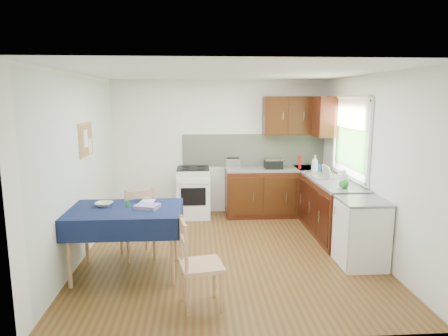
{
  "coord_description": "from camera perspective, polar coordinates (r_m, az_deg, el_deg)",
  "views": [
    {
      "loc": [
        -0.41,
        -5.37,
        2.18
      ],
      "look_at": [
        -0.04,
        0.18,
        1.19
      ],
      "focal_mm": 32.0,
      "sensor_mm": 36.0,
      "label": 1
    }
  ],
  "objects": [
    {
      "name": "floor",
      "position": [
        5.81,
        0.55,
        -11.98
      ],
      "size": [
        4.2,
        4.2,
        0.0
      ],
      "primitive_type": "plane",
      "color": "#553216",
      "rests_on": "ground"
    },
    {
      "name": "ceiling",
      "position": [
        5.4,
        0.6,
        13.46
      ],
      "size": [
        4.0,
        4.2,
        0.02
      ],
      "primitive_type": "cube",
      "color": "white",
      "rests_on": "wall_back"
    },
    {
      "name": "wall_back",
      "position": [
        7.54,
        -0.63,
        2.97
      ],
      "size": [
        4.0,
        0.02,
        2.5
      ],
      "primitive_type": "cube",
      "color": "white",
      "rests_on": "ground"
    },
    {
      "name": "wall_front",
      "position": [
        3.42,
        3.23,
        -5.71
      ],
      "size": [
        4.0,
        0.02,
        2.5
      ],
      "primitive_type": "cube",
      "color": "white",
      "rests_on": "ground"
    },
    {
      "name": "wall_left",
      "position": [
        5.68,
        -19.99,
        0.02
      ],
      "size": [
        0.02,
        4.2,
        2.5
      ],
      "primitive_type": "cube",
      "color": "silver",
      "rests_on": "ground"
    },
    {
      "name": "wall_right",
      "position": [
        5.96,
        20.13,
        0.46
      ],
      "size": [
        0.02,
        4.2,
        2.5
      ],
      "primitive_type": "cube",
      "color": "white",
      "rests_on": "ground"
    },
    {
      "name": "base_cabinets",
      "position": [
        7.08,
        10.83,
        -4.44
      ],
      "size": [
        1.9,
        2.3,
        0.86
      ],
      "color": "black",
      "rests_on": "ground"
    },
    {
      "name": "worktop_back",
      "position": [
        7.43,
        7.61,
        -0.11
      ],
      "size": [
        1.9,
        0.6,
        0.04
      ],
      "primitive_type": "cube",
      "color": "slate",
      "rests_on": "base_cabinets"
    },
    {
      "name": "worktop_right",
      "position": [
        6.51,
        15.22,
        -1.82
      ],
      "size": [
        0.6,
        1.7,
        0.04
      ],
      "primitive_type": "cube",
      "color": "slate",
      "rests_on": "base_cabinets"
    },
    {
      "name": "worktop_corner",
      "position": [
        7.59,
        12.43,
        -0.05
      ],
      "size": [
        0.6,
        0.6,
        0.04
      ],
      "primitive_type": "cube",
      "color": "slate",
      "rests_on": "base_cabinets"
    },
    {
      "name": "splashback",
      "position": [
        7.59,
        4.29,
        2.61
      ],
      "size": [
        2.7,
        0.02,
        0.6
      ],
      "primitive_type": "cube",
      "color": "beige",
      "rests_on": "wall_back"
    },
    {
      "name": "upper_cabinets",
      "position": [
        7.43,
        11.41,
        7.32
      ],
      "size": [
        1.2,
        0.85,
        0.7
      ],
      "color": "black",
      "rests_on": "wall_back"
    },
    {
      "name": "stove",
      "position": [
        7.37,
        -4.38,
        -3.47
      ],
      "size": [
        0.6,
        0.61,
        0.92
      ],
      "color": "white",
      "rests_on": "ground"
    },
    {
      "name": "window",
      "position": [
        6.54,
        17.65,
        4.95
      ],
      "size": [
        0.04,
        1.48,
        1.26
      ],
      "color": "#2D5824",
      "rests_on": "wall_right"
    },
    {
      "name": "fridge",
      "position": [
        5.54,
        19.05,
        -8.8
      ],
      "size": [
        0.58,
        0.6,
        0.89
      ],
      "color": "white",
      "rests_on": "ground"
    },
    {
      "name": "corkboard",
      "position": [
        5.91,
        -19.12,
        3.87
      ],
      "size": [
        0.04,
        0.62,
        0.47
      ],
      "color": "tan",
      "rests_on": "wall_left"
    },
    {
      "name": "dining_table",
      "position": [
        5.09,
        -13.91,
        -6.76
      ],
      "size": [
        1.38,
        0.94,
        0.84
      ],
      "rotation": [
        0.0,
        0.0,
        -0.39
      ],
      "color": "#0F153F",
      "rests_on": "ground"
    },
    {
      "name": "chair_far",
      "position": [
        5.58,
        -12.21,
        -7.37
      ],
      "size": [
        0.59,
        0.59,
        1.0
      ],
      "rotation": [
        0.0,
        0.0,
        3.57
      ],
      "color": "tan",
      "rests_on": "ground"
    },
    {
      "name": "chair_near",
      "position": [
        4.25,
        -3.89,
        -13.12
      ],
      "size": [
        0.49,
        0.49,
        0.96
      ],
      "rotation": [
        0.0,
        0.0,
        1.75
      ],
      "color": "tan",
      "rests_on": "ground"
    },
    {
      "name": "toaster",
      "position": [
        7.25,
        1.26,
        0.65
      ],
      "size": [
        0.27,
        0.17,
        0.21
      ],
      "rotation": [
        0.0,
        0.0,
        0.2
      ],
      "color": "#B4B4B9",
      "rests_on": "worktop_back"
    },
    {
      "name": "sandwich_press",
      "position": [
        7.35,
        7.06,
        0.65
      ],
      "size": [
        0.31,
        0.27,
        0.18
      ],
      "rotation": [
        0.0,
        0.0,
        -0.37
      ],
      "color": "black",
      "rests_on": "worktop_back"
    },
    {
      "name": "sauce_bottle",
      "position": [
        7.37,
        10.81,
        0.84
      ],
      "size": [
        0.06,
        0.06,
        0.24
      ],
      "primitive_type": "cylinder",
      "color": "red",
      "rests_on": "worktop_back"
    },
    {
      "name": "yellow_packet",
      "position": [
        7.54,
        6.63,
        0.83
      ],
      "size": [
        0.13,
        0.1,
        0.16
      ],
      "primitive_type": "cube",
      "rotation": [
        0.0,
        0.0,
        -0.15
      ],
      "color": "gold",
      "rests_on": "worktop_back"
    },
    {
      "name": "dish_rack",
      "position": [
        6.66,
        14.41,
        -1.13
      ],
      "size": [
        0.44,
        0.33,
        0.21
      ],
      "rotation": [
        0.0,
        0.0,
        -0.26
      ],
      "color": "gray",
      "rests_on": "worktop_right"
    },
    {
      "name": "kettle",
      "position": [
        5.98,
        16.62,
        -1.58
      ],
      "size": [
        0.16,
        0.16,
        0.26
      ],
      "color": "white",
      "rests_on": "worktop_right"
    },
    {
      "name": "cup",
      "position": [
        7.5,
        12.93,
        0.32
      ],
      "size": [
        0.13,
        0.13,
        0.09
      ],
      "primitive_type": "imported",
      "rotation": [
        0.0,
        0.0,
        0.16
      ],
      "color": "white",
      "rests_on": "worktop_back"
    },
    {
      "name": "soap_bottle_a",
      "position": [
        7.05,
        12.82,
        0.59
      ],
      "size": [
        0.16,
        0.16,
        0.3
      ],
      "primitive_type": "imported",
      "rotation": [
        0.0,
        0.0,
        0.75
      ],
      "color": "white",
      "rests_on": "worktop_right"
    },
    {
      "name": "soap_bottle_b",
      "position": [
        7.18,
        13.23,
        0.27
      ],
      "size": [
        0.11,
        0.11,
        0.18
      ],
      "primitive_type": "imported",
      "rotation": [
        0.0,
        0.0,
        2.05
      ],
      "color": "#1B45A0",
      "rests_on": "worktop_right"
    },
    {
      "name": "soap_bottle_c",
      "position": [
        5.95,
        16.77,
        -1.89
      ],
      "size": [
        0.2,
        0.2,
        0.18
      ],
      "primitive_type": "imported",
      "rotation": [
        0.0,
        0.0,
        3.65
      ],
      "color": "#268E29",
      "rests_on": "worktop_right"
    },
    {
      "name": "plate_bowl",
      "position": [
        5.21,
        -16.77,
        -4.98
      ],
      "size": [
        0.24,
        0.24,
        0.05
      ],
      "primitive_type": "imported",
      "rotation": [
        0.0,
        0.0,
        -0.16
      ],
      "color": "beige",
      "rests_on": "dining_table"
    },
    {
      "name": "book",
      "position": [
        5.29,
        -11.82,
        -4.74
      ],
      "size": [
        0.2,
        0.26,
        0.02
      ],
      "primitive_type": "imported",
      "rotation": [
        0.0,
        0.0,
        -0.13
      ],
      "color": "white",
      "rests_on": "dining_table"
    },
    {
      "name": "spice_jar",
      "position": [
        5.12,
        -13.58,
        -4.93
      ],
      "size": [
        0.04,
        0.04,
        0.09
      ],
      "primitive_type": "cylinder",
      "color": "#258931",
      "rests_on": "dining_table"
    },
    {
      "name": "tea_towel",
      "position": [
        4.99,
        -10.91,
        -5.42
      ],
      "size": [
        0.33,
        0.29,
        0.05
      ],
      "primitive_type": "cube",
      "rotation": [
        0.0,
        0.0,
        -0.32
      ],
      "color": "#293098",
      "rests_on": "dining_table"
    }
  ]
}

